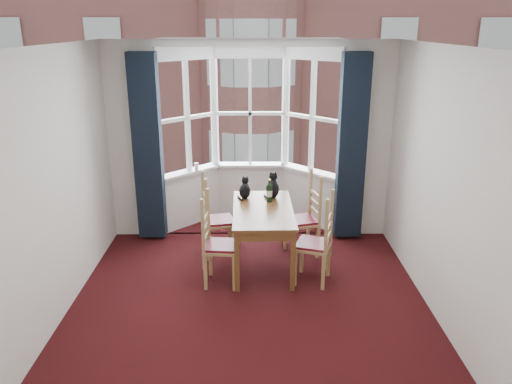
{
  "coord_description": "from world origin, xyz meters",
  "views": [
    {
      "loc": [
        0.04,
        -4.69,
        2.99
      ],
      "look_at": [
        0.08,
        1.05,
        1.05
      ],
      "focal_mm": 35.0,
      "sensor_mm": 36.0,
      "label": 1
    }
  ],
  "objects_px": {
    "chair_right_near": "(320,246)",
    "chair_right_far": "(308,221)",
    "candle_tall": "(196,167)",
    "chair_left_far": "(212,222)",
    "dining_table": "(263,216)",
    "cat_right": "(273,188)",
    "cat_left": "(245,190)",
    "wine_bottle": "(269,192)",
    "chair_left_near": "(214,247)"
  },
  "relations": [
    {
      "from": "cat_right",
      "to": "chair_left_far",
      "type": "bearing_deg",
      "value": -172.51
    },
    {
      "from": "chair_left_far",
      "to": "chair_right_far",
      "type": "height_order",
      "value": "same"
    },
    {
      "from": "wine_bottle",
      "to": "candle_tall",
      "type": "relative_size",
      "value": 2.5
    },
    {
      "from": "cat_left",
      "to": "chair_right_near",
      "type": "bearing_deg",
      "value": -43.03
    },
    {
      "from": "dining_table",
      "to": "chair_right_near",
      "type": "relative_size",
      "value": 1.53
    },
    {
      "from": "dining_table",
      "to": "cat_left",
      "type": "bearing_deg",
      "value": 119.54
    },
    {
      "from": "chair_right_far",
      "to": "cat_left",
      "type": "distance_m",
      "value": 0.95
    },
    {
      "from": "cat_right",
      "to": "wine_bottle",
      "type": "xyz_separation_m",
      "value": [
        -0.05,
        -0.18,
        0.0
      ]
    },
    {
      "from": "chair_left_far",
      "to": "candle_tall",
      "type": "xyz_separation_m",
      "value": [
        -0.31,
        1.1,
        0.46
      ]
    },
    {
      "from": "chair_left_far",
      "to": "chair_right_far",
      "type": "xyz_separation_m",
      "value": [
        1.29,
        0.04,
        0.0
      ]
    },
    {
      "from": "candle_tall",
      "to": "chair_left_far",
      "type": "bearing_deg",
      "value": -74.37
    },
    {
      "from": "dining_table",
      "to": "wine_bottle",
      "type": "relative_size",
      "value": 4.62
    },
    {
      "from": "chair_left_near",
      "to": "chair_left_far",
      "type": "relative_size",
      "value": 1.0
    },
    {
      "from": "chair_left_far",
      "to": "chair_right_near",
      "type": "distance_m",
      "value": 1.56
    },
    {
      "from": "chair_left_far",
      "to": "chair_right_near",
      "type": "bearing_deg",
      "value": -29.66
    },
    {
      "from": "candle_tall",
      "to": "dining_table",
      "type": "bearing_deg",
      "value": -55.51
    },
    {
      "from": "candle_tall",
      "to": "cat_right",
      "type": "bearing_deg",
      "value": -41.61
    },
    {
      "from": "chair_left_near",
      "to": "chair_right_near",
      "type": "distance_m",
      "value": 1.27
    },
    {
      "from": "chair_right_near",
      "to": "wine_bottle",
      "type": "xyz_separation_m",
      "value": [
        -0.59,
        0.7,
        0.45
      ]
    },
    {
      "from": "chair_left_near",
      "to": "chair_right_far",
      "type": "xyz_separation_m",
      "value": [
        1.21,
        0.82,
        0.0
      ]
    },
    {
      "from": "chair_left_far",
      "to": "wine_bottle",
      "type": "distance_m",
      "value": 0.89
    },
    {
      "from": "dining_table",
      "to": "chair_left_far",
      "type": "relative_size",
      "value": 1.53
    },
    {
      "from": "chair_left_near",
      "to": "wine_bottle",
      "type": "xyz_separation_m",
      "value": [
        0.68,
        0.71,
        0.45
      ]
    },
    {
      "from": "dining_table",
      "to": "chair_left_far",
      "type": "height_order",
      "value": "chair_left_far"
    },
    {
      "from": "chair_left_far",
      "to": "chair_left_near",
      "type": "bearing_deg",
      "value": -83.95
    },
    {
      "from": "chair_left_near",
      "to": "chair_right_far",
      "type": "relative_size",
      "value": 1.0
    },
    {
      "from": "cat_right",
      "to": "chair_right_near",
      "type": "bearing_deg",
      "value": -58.21
    },
    {
      "from": "dining_table",
      "to": "cat_right",
      "type": "xyz_separation_m",
      "value": [
        0.14,
        0.44,
        0.23
      ]
    },
    {
      "from": "dining_table",
      "to": "cat_right",
      "type": "height_order",
      "value": "cat_right"
    },
    {
      "from": "cat_right",
      "to": "wine_bottle",
      "type": "height_order",
      "value": "cat_right"
    },
    {
      "from": "wine_bottle",
      "to": "chair_right_near",
      "type": "bearing_deg",
      "value": -49.78
    },
    {
      "from": "cat_left",
      "to": "chair_left_far",
      "type": "bearing_deg",
      "value": -169.67
    },
    {
      "from": "chair_left_near",
      "to": "cat_right",
      "type": "relative_size",
      "value": 2.66
    },
    {
      "from": "cat_right",
      "to": "wine_bottle",
      "type": "bearing_deg",
      "value": -105.26
    },
    {
      "from": "chair_right_far",
      "to": "wine_bottle",
      "type": "height_order",
      "value": "wine_bottle"
    },
    {
      "from": "cat_right",
      "to": "candle_tall",
      "type": "bearing_deg",
      "value": 138.39
    },
    {
      "from": "chair_left_near",
      "to": "cat_left",
      "type": "distance_m",
      "value": 1.02
    },
    {
      "from": "dining_table",
      "to": "chair_right_near",
      "type": "distance_m",
      "value": 0.84
    },
    {
      "from": "cat_left",
      "to": "wine_bottle",
      "type": "height_order",
      "value": "wine_bottle"
    },
    {
      "from": "cat_left",
      "to": "cat_right",
      "type": "xyz_separation_m",
      "value": [
        0.37,
        0.03,
        0.02
      ]
    },
    {
      "from": "chair_right_near",
      "to": "chair_right_far",
      "type": "relative_size",
      "value": 1.0
    },
    {
      "from": "dining_table",
      "to": "cat_right",
      "type": "relative_size",
      "value": 4.07
    },
    {
      "from": "chair_left_near",
      "to": "cat_left",
      "type": "xyz_separation_m",
      "value": [
        0.36,
        0.86,
        0.43
      ]
    },
    {
      "from": "chair_right_near",
      "to": "cat_left",
      "type": "height_order",
      "value": "cat_left"
    },
    {
      "from": "chair_right_near",
      "to": "chair_right_far",
      "type": "height_order",
      "value": "same"
    },
    {
      "from": "dining_table",
      "to": "candle_tall",
      "type": "bearing_deg",
      "value": 124.49
    },
    {
      "from": "chair_right_near",
      "to": "candle_tall",
      "type": "bearing_deg",
      "value": 131.62
    },
    {
      "from": "chair_right_near",
      "to": "cat_left",
      "type": "bearing_deg",
      "value": 136.97
    },
    {
      "from": "chair_left_far",
      "to": "cat_right",
      "type": "bearing_deg",
      "value": 7.49
    },
    {
      "from": "dining_table",
      "to": "cat_left",
      "type": "relative_size",
      "value": 4.81
    }
  ]
}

